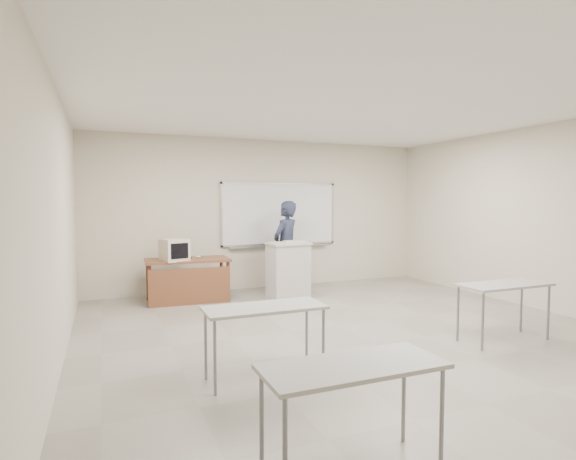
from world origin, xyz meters
name	(u,v)px	position (x,y,z in m)	size (l,w,h in m)	color
floor	(373,344)	(0.00, 0.00, -0.01)	(7.00, 8.00, 0.01)	gray
whiteboard	(280,215)	(0.30, 3.97, 1.48)	(2.48, 0.10, 1.31)	white
student_desks	(453,317)	(0.00, -1.35, 0.67)	(4.40, 2.20, 0.73)	gray
instructor_desk	(189,271)	(-1.71, 3.19, 0.54)	(1.44, 0.72, 0.75)	brown
podium	(288,270)	(0.02, 2.82, 0.51)	(0.73, 0.53, 1.02)	#B8B5AF
crt_monitor	(174,250)	(-1.96, 3.18, 0.93)	(0.40, 0.45, 0.38)	beige
laptop	(180,255)	(-1.81, 3.45, 0.81)	(0.32, 0.29, 0.23)	black
mouse	(198,257)	(-1.51, 3.35, 0.77)	(0.10, 0.07, 0.04)	#AEAFB6
keyboard	(294,241)	(0.17, 2.90, 1.03)	(0.40, 0.13, 0.02)	beige
presenter	(286,247)	(0.20, 3.39, 0.88)	(0.65, 0.42, 1.77)	black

